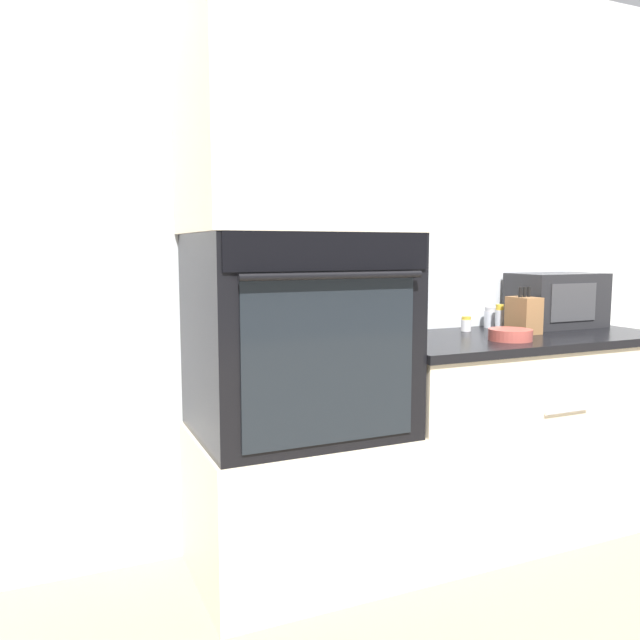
{
  "coord_description": "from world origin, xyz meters",
  "views": [
    {
      "loc": [
        -1.24,
        -1.84,
        1.26
      ],
      "look_at": [
        -0.34,
        0.21,
        1.0
      ],
      "focal_mm": 35.0,
      "sensor_mm": 36.0,
      "label": 1
    }
  ],
  "objects": [
    {
      "name": "oven_cabinet_base",
      "position": [
        -0.39,
        0.3,
        0.28
      ],
      "size": [
        0.78,
        0.6,
        0.57
      ],
      "color": "beige",
      "rests_on": "ground_plane"
    },
    {
      "name": "counter_unit",
      "position": [
        0.65,
        0.3,
        0.44
      ],
      "size": [
        1.31,
        0.63,
        0.88
      ],
      "color": "beige",
      "rests_on": "ground_plane"
    },
    {
      "name": "condiment_jar_mid",
      "position": [
        0.51,
        0.48,
        0.91
      ],
      "size": [
        0.05,
        0.05,
        0.07
      ],
      "color": "silver",
      "rests_on": "counter_unit"
    },
    {
      "name": "ground_plane",
      "position": [
        0.0,
        0.0,
        0.0
      ],
      "size": [
        12.0,
        12.0,
        0.0
      ],
      "primitive_type": "plane",
      "color": "gray"
    },
    {
      "name": "wall_oven",
      "position": [
        -0.39,
        0.3,
        0.94
      ],
      "size": [
        0.76,
        0.64,
        0.74
      ],
      "color": "black",
      "rests_on": "oven_cabinet_base"
    },
    {
      "name": "knife_block",
      "position": [
        0.7,
        0.32,
        0.96
      ],
      "size": [
        0.1,
        0.14,
        0.21
      ],
      "color": "olive",
      "rests_on": "counter_unit"
    },
    {
      "name": "condiment_jar_near",
      "position": [
        0.69,
        0.53,
        0.92
      ],
      "size": [
        0.06,
        0.06,
        0.1
      ],
      "color": "silver",
      "rests_on": "counter_unit"
    },
    {
      "name": "microwave",
      "position": [
        1.02,
        0.44,
        1.01
      ],
      "size": [
        0.44,
        0.27,
        0.26
      ],
      "color": "#232326",
      "rests_on": "counter_unit"
    },
    {
      "name": "condiment_jar_far",
      "position": [
        0.22,
        0.53,
        0.92
      ],
      "size": [
        0.06,
        0.06,
        0.09
      ],
      "color": "brown",
      "rests_on": "counter_unit"
    },
    {
      "name": "condiment_jar_back",
      "position": [
        0.68,
        0.45,
        0.93
      ],
      "size": [
        0.04,
        0.04,
        0.12
      ],
      "color": "silver",
      "rests_on": "counter_unit"
    },
    {
      "name": "bowl",
      "position": [
        0.5,
        0.17,
        0.9
      ],
      "size": [
        0.18,
        0.18,
        0.05
      ],
      "color": "#B24C42",
      "rests_on": "counter_unit"
    },
    {
      "name": "oven_cabinet_upper",
      "position": [
        -0.39,
        0.3,
        1.76
      ],
      "size": [
        0.78,
        0.6,
        0.9
      ],
      "color": "beige",
      "rests_on": "wall_oven"
    },
    {
      "name": "wall_back",
      "position": [
        0.0,
        0.63,
        1.25
      ],
      "size": [
        8.0,
        0.05,
        2.5
      ],
      "color": "silver",
      "rests_on": "ground_plane"
    }
  ]
}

